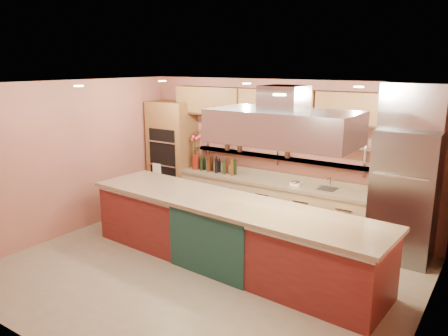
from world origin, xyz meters
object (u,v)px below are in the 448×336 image
Objects in this scene: kitchen_scale at (296,183)px; green_canister at (254,132)px; island at (227,233)px; refrigerator at (404,196)px; flower_vase at (196,162)px; copper_kettle at (235,130)px.

kitchen_scale is 1.06× the size of green_canister.
island is 1.82m from kitchen_scale.
flower_vase is (-4.13, 0.01, 0.03)m from refrigerator.
refrigerator is at bearing -3.98° from copper_kettle.
island is at bearing -141.89° from refrigerator.
flower_vase is (-1.93, 1.73, 0.57)m from island.
green_canister is at bearing 175.42° from refrigerator.
copper_kettle is (-3.30, 0.23, 0.74)m from refrigerator.
refrigerator is 2.84m from island.
flower_vase is at bearing 157.49° from kitchen_scale.
kitchen_scale is 1.67m from copper_kettle.
copper_kettle is 0.43m from green_canister.
copper_kettle is at bearing 123.33° from island.
island is 16.16× the size of flower_vase.
copper_kettle reaches higher than flower_vase.
island is at bearing -70.99° from green_canister.
refrigerator reaches higher than flower_vase.
refrigerator is at bearing 41.89° from island.
kitchen_scale is (2.27, 0.00, -0.10)m from flower_vase.
island is at bearing -123.45° from kitchen_scale.
green_canister is (1.26, 0.22, 0.71)m from flower_vase.
green_canister is at bearing 0.00° from copper_kettle.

